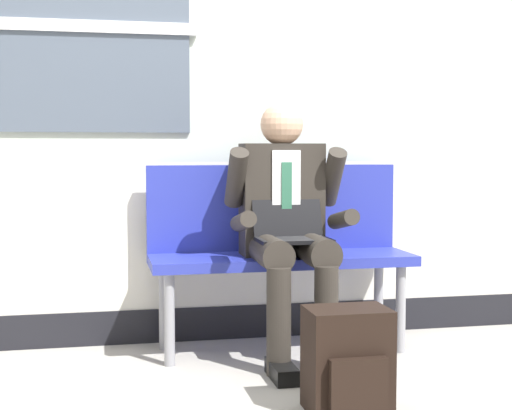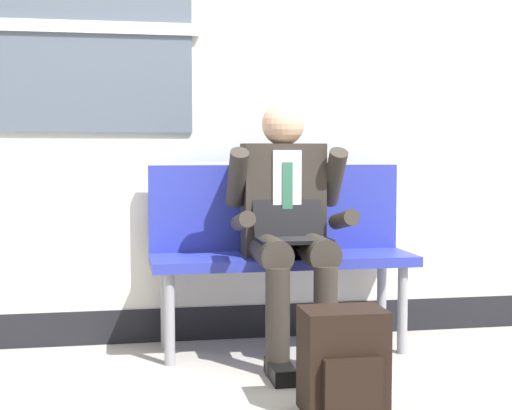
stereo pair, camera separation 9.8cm
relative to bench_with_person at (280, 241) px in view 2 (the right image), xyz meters
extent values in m
plane|color=#9E9991|center=(-0.34, -0.43, -0.55)|extent=(18.00, 18.00, 0.00)
cube|color=silver|center=(-0.34, 0.27, 0.01)|extent=(6.65, 0.12, 0.77)
cube|color=black|center=(-0.34, 0.27, -0.46)|extent=(6.65, 0.14, 0.18)
cube|color=#4C5666|center=(-1.04, 0.20, 1.07)|extent=(1.24, 0.02, 1.05)
cube|color=silver|center=(-1.04, 0.19, 1.07)|extent=(1.32, 0.03, 0.06)
cube|color=#28339E|center=(0.00, -0.08, -0.08)|extent=(1.30, 0.42, 0.05)
cube|color=#28339E|center=(0.00, 0.10, 0.16)|extent=(1.30, 0.04, 0.44)
cylinder|color=gray|center=(-0.57, -0.23, -0.33)|extent=(0.05, 0.05, 0.44)
cylinder|color=gray|center=(-0.57, 0.07, -0.33)|extent=(0.05, 0.05, 0.44)
cylinder|color=gray|center=(0.57, -0.23, -0.33)|extent=(0.05, 0.05, 0.44)
cylinder|color=gray|center=(0.57, 0.07, -0.33)|extent=(0.05, 0.05, 0.44)
cylinder|color=#2D2823|center=(-0.11, -0.29, -0.01)|extent=(0.15, 0.40, 0.15)
cylinder|color=#2D2823|center=(-0.11, -0.48, -0.30)|extent=(0.11, 0.11, 0.49)
cube|color=black|center=(-0.11, -0.54, -0.51)|extent=(0.10, 0.26, 0.07)
cylinder|color=#2D2823|center=(0.11, -0.29, -0.01)|extent=(0.15, 0.40, 0.15)
cylinder|color=#2D2823|center=(0.11, -0.48, -0.30)|extent=(0.11, 0.11, 0.49)
cube|color=black|center=(0.11, -0.54, -0.51)|extent=(0.10, 0.26, 0.07)
cube|color=#2D2823|center=(0.00, -0.08, 0.22)|extent=(0.40, 0.18, 0.55)
cube|color=silver|center=(0.00, -0.17, 0.27)|extent=(0.14, 0.01, 0.38)
cube|color=#2D664C|center=(0.00, -0.18, 0.24)|extent=(0.05, 0.01, 0.33)
sphere|color=tan|center=(0.00, -0.08, 0.59)|extent=(0.21, 0.21, 0.21)
cylinder|color=#2D2823|center=(-0.24, -0.15, 0.33)|extent=(0.09, 0.25, 0.30)
cylinder|color=#2D2823|center=(-0.24, -0.32, 0.13)|extent=(0.08, 0.27, 0.12)
cylinder|color=#2D2823|center=(0.24, -0.15, 0.33)|extent=(0.09, 0.25, 0.30)
cylinder|color=#2D2823|center=(0.24, -0.32, 0.13)|extent=(0.08, 0.27, 0.12)
cube|color=black|center=(0.00, -0.32, 0.04)|extent=(0.34, 0.22, 0.02)
cube|color=black|center=(0.00, -0.19, 0.15)|extent=(0.34, 0.08, 0.21)
cube|color=black|center=(0.04, -0.98, -0.34)|extent=(0.32, 0.22, 0.40)
cube|color=black|center=(0.04, -1.11, -0.40)|extent=(0.22, 0.04, 0.20)
camera|label=1|loc=(-0.89, -3.70, 0.46)|focal=53.07mm
camera|label=2|loc=(-0.80, -3.72, 0.46)|focal=53.07mm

